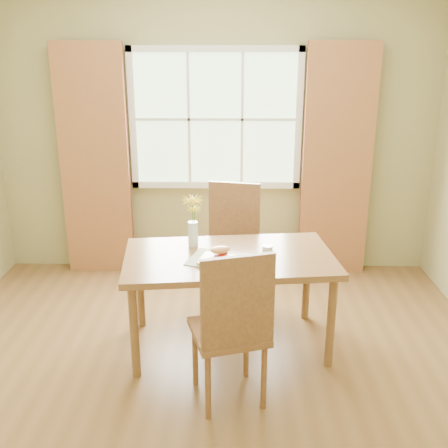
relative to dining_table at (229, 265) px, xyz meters
The scene contains 12 objects.
room 0.81m from the dining_table, 110.39° to the right, with size 4.24×3.84×2.74m.
window 1.72m from the dining_table, 95.42° to the left, with size 1.62×0.06×1.32m.
curtain_left 1.96m from the dining_table, 132.70° to the left, with size 0.65×0.08×2.20m, color maroon.
curtain_right 1.78m from the dining_table, 54.22° to the left, with size 0.65×0.08×2.20m, color maroon.
dining_table is the anchor object (origin of this frame).
chair_near 0.71m from the dining_table, 87.90° to the right, with size 0.54×0.54×1.05m.
chair_far 0.71m from the dining_table, 88.54° to the left, with size 0.52×0.52×1.06m.
placemat 0.13m from the dining_table, 117.81° to the right, with size 0.45×0.33×0.01m, color beige.
plate 0.18m from the dining_table, 125.06° to the right, with size 0.22×0.22×0.01m, color #A8BD2F.
croissant_sandwich 0.21m from the dining_table, 112.32° to the right, with size 0.17×0.15×0.11m.
water_glass 0.31m from the dining_table, 19.77° to the right, with size 0.07×0.07×0.11m.
flower_vase 0.45m from the dining_table, 145.29° to the left, with size 0.16×0.16×0.39m.
Camera 1 is at (0.16, -3.10, 2.15)m, focal length 42.00 mm.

